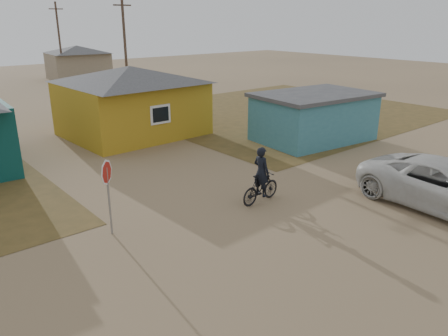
{
  "coord_description": "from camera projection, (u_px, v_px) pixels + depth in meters",
  "views": [
    {
      "loc": [
        -9.33,
        -8.37,
        6.38
      ],
      "look_at": [
        0.17,
        3.0,
        1.3
      ],
      "focal_mm": 35.0,
      "sensor_mm": 36.0,
      "label": 1
    }
  ],
  "objects": [
    {
      "name": "cyclist",
      "position": [
        261.0,
        182.0,
        15.79
      ],
      "size": [
        1.89,
        0.7,
        2.1
      ],
      "color": "black",
      "rests_on": "ground"
    },
    {
      "name": "grass_ne",
      "position": [
        282.0,
        111.0,
        31.73
      ],
      "size": [
        20.0,
        18.0,
        0.0
      ],
      "primitive_type": "cube",
      "color": "brown",
      "rests_on": "ground"
    },
    {
      "name": "stop_sign",
      "position": [
        107.0,
        180.0,
        13.08
      ],
      "size": [
        0.76,
        0.32,
        2.44
      ],
      "color": "gray",
      "rests_on": "ground"
    },
    {
      "name": "utility_pole_far",
      "position": [
        60.0,
        42.0,
        44.59
      ],
      "size": [
        1.4,
        0.2,
        8.0
      ],
      "color": "#4B392D",
      "rests_on": "ground"
    },
    {
      "name": "ground",
      "position": [
        281.0,
        231.0,
        13.8
      ],
      "size": [
        120.0,
        120.0,
        0.0
      ],
      "primitive_type": "plane",
      "color": "#896F4F"
    },
    {
      "name": "utility_pole_near",
      "position": [
        125.0,
        51.0,
        32.37
      ],
      "size": [
        1.4,
        0.2,
        8.0
      ],
      "color": "#4B392D",
      "rests_on": "ground"
    },
    {
      "name": "house_beige_east",
      "position": [
        78.0,
        62.0,
        48.3
      ],
      "size": [
        6.95,
        6.05,
        3.6
      ],
      "color": "gray",
      "rests_on": "ground"
    },
    {
      "name": "house_yellow",
      "position": [
        132.0,
        100.0,
        24.83
      ],
      "size": [
        7.72,
        6.76,
        3.9
      ],
      "color": "#B0871B",
      "rests_on": "ground"
    },
    {
      "name": "shed_turquoise",
      "position": [
        314.0,
        116.0,
        23.86
      ],
      "size": [
        6.71,
        4.93,
        2.6
      ],
      "color": "teal",
      "rests_on": "ground"
    }
  ]
}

